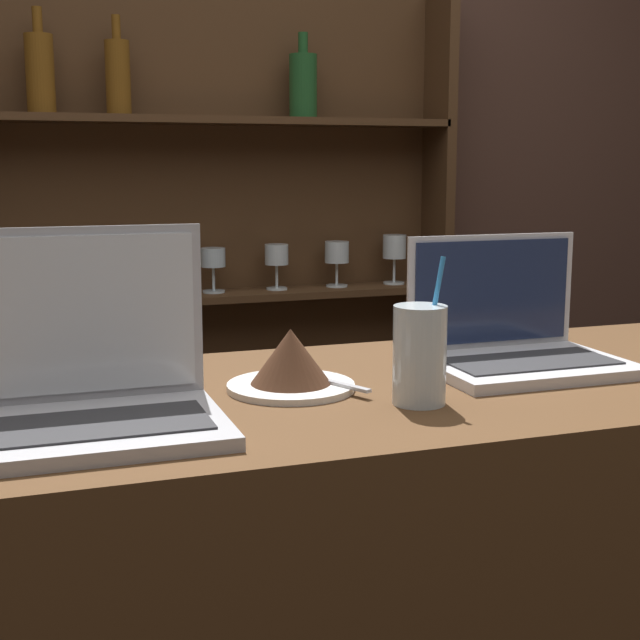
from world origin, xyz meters
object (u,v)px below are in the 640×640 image
at_px(laptop_near, 94,385).
at_px(cake_plate, 291,363).
at_px(laptop_far, 514,340).
at_px(water_glass, 421,355).

height_order(laptop_near, cake_plate, laptop_near).
distance_m(laptop_near, cake_plate, 0.31).
bearing_deg(laptop_near, laptop_far, 10.34).
bearing_deg(water_glass, laptop_near, 175.67).
xyz_separation_m(laptop_far, cake_plate, (-0.40, -0.03, -0.00)).
height_order(laptop_far, water_glass, laptop_far).
bearing_deg(cake_plate, laptop_far, 3.86).
height_order(laptop_near, laptop_far, laptop_near).
distance_m(laptop_far, water_glass, 0.29).
xyz_separation_m(laptop_far, water_glass, (-0.25, -0.16, 0.03)).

